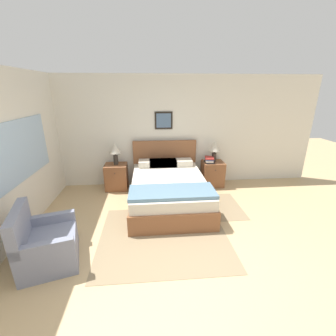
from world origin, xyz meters
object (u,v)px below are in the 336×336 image
nightstand_near_window (117,177)px  table_lamp_near_window (115,149)px  nightstand_by_door (212,174)px  bed (168,189)px  armchair (45,244)px  table_lamp_by_door (215,147)px

nightstand_near_window → table_lamp_near_window: size_ratio=1.18×
nightstand_by_door → table_lamp_near_window: size_ratio=1.18×
table_lamp_near_window → bed: bearing=-36.5°
armchair → nightstand_by_door: 3.83m
nightstand_near_window → bed: bearing=-35.3°
bed → table_lamp_near_window: table_lamp_near_window is taller
armchair → nightstand_near_window: armchair is taller
nightstand_by_door → table_lamp_by_door: (0.02, 0.03, 0.66)m
nightstand_near_window → table_lamp_near_window: table_lamp_near_window is taller
nightstand_near_window → nightstand_by_door: (2.33, 0.00, 0.00)m
bed → table_lamp_near_window: size_ratio=4.20×
bed → table_lamp_by_door: (1.19, 0.85, 0.65)m
bed → nightstand_near_window: bearing=144.7°
bed → nightstand_near_window: 1.43m
armchair → table_lamp_near_window: bearing=149.1°
nightstand_near_window → nightstand_by_door: same height
nightstand_by_door → table_lamp_near_window: bearing=179.3°
bed → table_lamp_near_window: 1.58m
table_lamp_near_window → nightstand_by_door: bearing=-0.7°
bed → nightstand_near_window: size_ratio=3.57×
table_lamp_by_door → table_lamp_near_window: bearing=180.0°
table_lamp_near_window → armchair: bearing=-105.2°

